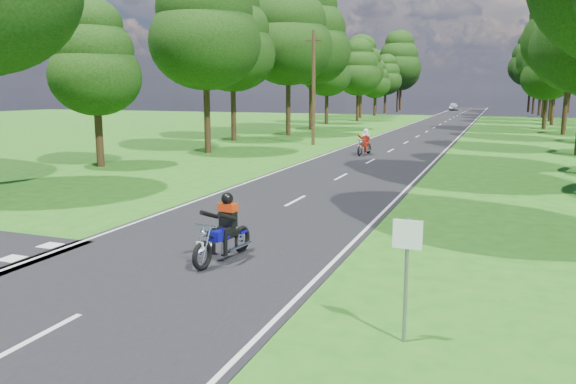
% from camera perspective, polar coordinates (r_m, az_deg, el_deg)
% --- Properties ---
extents(ground, '(160.00, 160.00, 0.00)m').
position_cam_1_polar(ground, '(12.98, -11.64, -7.40)').
color(ground, '#1F6016').
rests_on(ground, ground).
extents(main_road, '(7.00, 140.00, 0.02)m').
position_cam_1_polar(main_road, '(60.88, 14.63, 6.34)').
color(main_road, black).
rests_on(main_road, ground).
extents(road_markings, '(7.40, 140.00, 0.01)m').
position_cam_1_polar(road_markings, '(59.04, 14.29, 6.25)').
color(road_markings, silver).
rests_on(road_markings, main_road).
extents(treeline, '(40.00, 115.35, 14.78)m').
position_cam_1_polar(treeline, '(70.78, 17.07, 13.42)').
color(treeline, black).
rests_on(treeline, ground).
extents(telegraph_pole, '(1.20, 0.26, 8.00)m').
position_cam_1_polar(telegraph_pole, '(40.44, 2.61, 10.56)').
color(telegraph_pole, '#382616').
rests_on(telegraph_pole, ground).
extents(road_sign, '(0.45, 0.07, 2.00)m').
position_cam_1_polar(road_sign, '(8.84, 11.96, -6.77)').
color(road_sign, slate).
rests_on(road_sign, ground).
extents(rider_near_blue, '(0.86, 1.95, 1.57)m').
position_cam_1_polar(rider_near_blue, '(12.96, -6.67, -3.59)').
color(rider_near_blue, '#0D0D8F').
rests_on(rider_near_blue, main_road).
extents(rider_far_red, '(0.83, 1.95, 1.58)m').
position_cam_1_polar(rider_far_red, '(34.34, 7.78, 5.07)').
color(rider_far_red, '#B2220D').
rests_on(rider_far_red, main_road).
extents(distant_car, '(2.03, 4.43, 1.47)m').
position_cam_1_polar(distant_car, '(113.15, 16.45, 8.33)').
color(distant_car, silver).
rests_on(distant_car, main_road).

